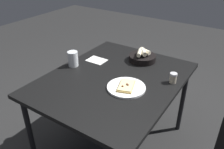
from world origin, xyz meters
The scene contains 7 objects.
ground centered at (0.00, 0.00, 0.00)m, with size 8.00×8.00×0.00m, color black.
dining_table centered at (0.00, 0.00, 0.65)m, with size 0.94×1.17×0.71m.
pizza_plate centered at (-0.15, 0.08, 0.72)m, with size 0.27×0.27×0.04m.
bread_basket centered at (-0.04, -0.38, 0.74)m, with size 0.23×0.23×0.11m.
beer_glass centered at (0.38, 0.02, 0.76)m, with size 0.08×0.08×0.12m.
pepper_shaker centered at (-0.39, -0.17, 0.74)m, with size 0.05×0.05×0.08m.
napkin centered at (0.28, -0.16, 0.71)m, with size 0.16×0.12×0.00m.
Camera 1 is at (-0.82, 1.27, 1.58)m, focal length 37.13 mm.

